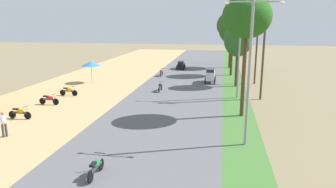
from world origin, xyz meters
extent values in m
cylinder|color=black|center=(-9.52, 12.44, 0.34)|extent=(0.56, 0.06, 0.56)
cylinder|color=black|center=(-10.76, 12.44, 0.34)|extent=(0.56, 0.06, 0.56)
cube|color=#333338|center=(-10.14, 12.44, 0.52)|extent=(1.12, 0.12, 0.12)
ellipsoid|color=orange|center=(-10.06, 12.44, 0.66)|extent=(0.64, 0.28, 0.32)
cube|color=black|center=(-10.42, 12.44, 0.78)|extent=(0.44, 0.20, 0.10)
cylinder|color=#A5A8AD|center=(-9.58, 12.44, 0.61)|extent=(0.26, 0.05, 0.68)
cylinder|color=black|center=(-9.64, 12.44, 0.98)|extent=(0.04, 0.54, 0.04)
cylinder|color=black|center=(-9.56, 16.46, 0.34)|extent=(0.56, 0.06, 0.56)
cylinder|color=black|center=(-10.80, 16.46, 0.34)|extent=(0.56, 0.06, 0.56)
cube|color=#333338|center=(-10.18, 16.46, 0.52)|extent=(1.12, 0.12, 0.12)
ellipsoid|color=red|center=(-10.10, 16.46, 0.66)|extent=(0.64, 0.28, 0.32)
cube|color=black|center=(-10.46, 16.46, 0.78)|extent=(0.44, 0.20, 0.10)
cylinder|color=#A5A8AD|center=(-9.62, 16.46, 0.61)|extent=(0.26, 0.05, 0.68)
cylinder|color=black|center=(-9.68, 16.46, 0.98)|extent=(0.04, 0.54, 0.04)
cylinder|color=black|center=(-9.48, 19.81, 0.34)|extent=(0.56, 0.06, 0.56)
cylinder|color=black|center=(-10.72, 19.81, 0.34)|extent=(0.56, 0.06, 0.56)
cube|color=#333338|center=(-10.10, 19.81, 0.52)|extent=(1.12, 0.12, 0.12)
ellipsoid|color=orange|center=(-10.02, 19.81, 0.66)|extent=(0.64, 0.28, 0.32)
cube|color=black|center=(-10.38, 19.81, 0.78)|extent=(0.44, 0.20, 0.10)
cylinder|color=#A5A8AD|center=(-9.54, 19.81, 0.61)|extent=(0.26, 0.05, 0.68)
cylinder|color=black|center=(-9.60, 19.81, 0.98)|extent=(0.04, 0.54, 0.04)
cylinder|color=#99999E|center=(-10.53, 26.30, 1.11)|extent=(0.05, 0.05, 2.10)
cone|color=#3372BF|center=(-10.53, 26.30, 2.31)|extent=(2.20, 2.20, 0.55)
cylinder|color=#33333D|center=(-8.81, 8.90, 0.47)|extent=(0.14, 0.14, 0.82)
cylinder|color=#33333D|center=(-8.70, 9.04, 0.47)|extent=(0.14, 0.14, 0.82)
ellipsoid|color=silver|center=(-8.76, 8.97, 1.16)|extent=(0.41, 0.43, 0.56)
sphere|color=#9E7556|center=(-8.76, 8.97, 1.57)|extent=(0.22, 0.22, 0.22)
cylinder|color=#4C351E|center=(5.91, 16.03, 3.29)|extent=(0.29, 0.29, 6.47)
ellipsoid|color=#225517|center=(5.91, 16.03, 7.39)|extent=(3.48, 3.48, 3.14)
cylinder|color=#4C351E|center=(5.90, 27.14, 2.11)|extent=(0.32, 0.32, 4.10)
ellipsoid|color=#285823|center=(5.90, 27.14, 5.20)|extent=(3.05, 3.05, 3.77)
cylinder|color=#4C351E|center=(5.51, 34.34, 2.52)|extent=(0.31, 0.31, 4.93)
ellipsoid|color=#274F1E|center=(5.51, 34.34, 6.07)|extent=(3.61, 3.61, 3.94)
cylinder|color=#4C351E|center=(5.44, 41.23, 2.71)|extent=(0.34, 0.34, 5.31)
ellipsoid|color=#245619|center=(5.44, 41.23, 6.46)|extent=(4.33, 4.33, 3.97)
cylinder|color=gray|center=(5.80, 10.28, 4.12)|extent=(0.16, 0.16, 8.12)
cylinder|color=gray|center=(5.10, 10.28, 8.03)|extent=(1.40, 0.08, 0.08)
ellipsoid|color=silver|center=(4.40, 10.28, 7.96)|extent=(0.36, 0.20, 0.14)
cylinder|color=gray|center=(6.50, 10.28, 8.03)|extent=(1.40, 0.08, 0.08)
ellipsoid|color=silver|center=(7.20, 10.28, 7.96)|extent=(0.36, 0.20, 0.14)
cylinder|color=gray|center=(5.80, 21.70, 4.12)|extent=(0.16, 0.16, 8.11)
cylinder|color=gray|center=(5.10, 21.70, 8.02)|extent=(1.40, 0.08, 0.08)
ellipsoid|color=silver|center=(4.40, 21.70, 7.95)|extent=(0.36, 0.20, 0.14)
cylinder|color=gray|center=(6.50, 21.70, 8.02)|extent=(1.40, 0.08, 0.08)
ellipsoid|color=silver|center=(7.20, 21.70, 7.95)|extent=(0.36, 0.20, 0.14)
cylinder|color=gray|center=(5.80, 47.90, 4.06)|extent=(0.16, 0.16, 8.00)
cylinder|color=gray|center=(5.10, 47.90, 7.91)|extent=(1.40, 0.08, 0.08)
ellipsoid|color=silver|center=(4.40, 47.90, 7.84)|extent=(0.36, 0.20, 0.14)
cylinder|color=gray|center=(6.50, 47.90, 7.91)|extent=(1.40, 0.08, 0.08)
ellipsoid|color=silver|center=(7.20, 47.90, 7.84)|extent=(0.36, 0.20, 0.14)
cylinder|color=brown|center=(7.92, 21.73, 4.70)|extent=(0.20, 0.20, 9.39)
cylinder|color=brown|center=(8.08, 29.26, 4.58)|extent=(0.20, 0.20, 9.16)
cube|color=#473323|center=(8.08, 29.26, 8.66)|extent=(1.80, 0.10, 0.10)
cube|color=silver|center=(3.04, 28.65, 0.93)|extent=(0.95, 2.40, 0.95)
cube|color=#232B38|center=(3.04, 28.55, 1.58)|extent=(0.87, 2.00, 0.35)
cylinder|color=black|center=(3.57, 27.79, 0.42)|extent=(0.12, 0.68, 0.68)
cylinder|color=black|center=(2.50, 27.79, 0.42)|extent=(0.12, 0.68, 0.68)
cylinder|color=black|center=(3.57, 29.51, 0.42)|extent=(0.12, 0.68, 0.68)
cylinder|color=black|center=(2.50, 29.51, 0.42)|extent=(0.12, 0.68, 0.68)
cube|color=black|center=(-1.70, 38.32, 0.65)|extent=(0.88, 2.25, 0.44)
cube|color=#232B38|center=(-1.70, 38.42, 1.07)|extent=(0.81, 1.30, 0.40)
cylinder|color=black|center=(-2.20, 39.13, 0.40)|extent=(0.11, 0.64, 0.64)
cylinder|color=black|center=(-1.21, 39.13, 0.40)|extent=(0.11, 0.64, 0.64)
cylinder|color=black|center=(-2.20, 37.51, 0.40)|extent=(0.11, 0.64, 0.64)
cylinder|color=black|center=(-1.21, 37.51, 0.40)|extent=(0.11, 0.64, 0.64)
cylinder|color=black|center=(-1.20, 5.79, 0.36)|extent=(0.06, 0.56, 0.56)
cylinder|color=black|center=(-1.20, 4.55, 0.36)|extent=(0.06, 0.56, 0.56)
cube|color=#333338|center=(-1.20, 5.17, 0.54)|extent=(0.12, 1.12, 0.12)
ellipsoid|color=#14722D|center=(-1.20, 5.25, 0.68)|extent=(0.28, 0.64, 0.32)
cube|color=black|center=(-1.20, 4.89, 0.80)|extent=(0.20, 0.44, 0.10)
cylinder|color=#A5A8AD|center=(-1.20, 5.73, 0.63)|extent=(0.05, 0.26, 0.68)
cylinder|color=black|center=(-1.20, 5.67, 1.00)|extent=(0.54, 0.04, 0.04)
cylinder|color=black|center=(-1.80, 23.83, 0.36)|extent=(0.06, 0.56, 0.56)
cylinder|color=black|center=(-1.80, 22.59, 0.36)|extent=(0.06, 0.56, 0.56)
cube|color=#333338|center=(-1.80, 23.21, 0.54)|extent=(0.12, 1.12, 0.12)
ellipsoid|color=black|center=(-1.80, 23.29, 0.68)|extent=(0.28, 0.64, 0.32)
cube|color=black|center=(-1.80, 22.93, 0.80)|extent=(0.20, 0.44, 0.10)
cylinder|color=#A5A8AD|center=(-1.80, 23.77, 0.63)|extent=(0.05, 0.26, 0.68)
cylinder|color=black|center=(-1.80, 23.71, 1.00)|extent=(0.54, 0.04, 0.04)
cylinder|color=black|center=(-3.44, 32.65, 0.36)|extent=(0.06, 0.56, 0.56)
cylinder|color=black|center=(-3.44, 31.41, 0.36)|extent=(0.06, 0.56, 0.56)
cube|color=#333338|center=(-3.44, 32.03, 0.54)|extent=(0.12, 1.12, 0.12)
ellipsoid|color=red|center=(-3.44, 32.11, 0.68)|extent=(0.28, 0.64, 0.32)
cube|color=black|center=(-3.44, 31.75, 0.80)|extent=(0.20, 0.44, 0.10)
cylinder|color=#A5A8AD|center=(-3.44, 32.59, 0.63)|extent=(0.05, 0.26, 0.68)
cylinder|color=black|center=(-3.44, 32.53, 1.00)|extent=(0.54, 0.04, 0.04)
camera|label=1|loc=(4.30, -7.11, 7.04)|focal=33.17mm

